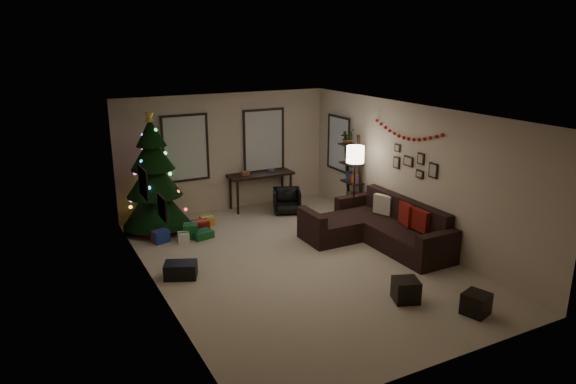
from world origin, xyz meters
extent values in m
plane|color=tan|center=(0.00, 0.00, 0.00)|extent=(7.00, 7.00, 0.00)
plane|color=white|center=(0.00, 0.00, 2.70)|extent=(7.00, 7.00, 0.00)
plane|color=#C9B399|center=(0.00, 3.50, 1.35)|extent=(5.00, 0.00, 5.00)
plane|color=#C9B399|center=(0.00, -3.50, 1.35)|extent=(5.00, 0.00, 5.00)
plane|color=#C9B399|center=(-2.50, 0.00, 1.35)|extent=(0.00, 7.00, 7.00)
plane|color=#C9B399|center=(2.50, 0.00, 1.35)|extent=(0.00, 7.00, 7.00)
cube|color=#728CB2|center=(-0.95, 3.47, 1.55)|extent=(0.94, 0.02, 1.35)
cube|color=beige|center=(-0.95, 3.47, 1.55)|extent=(0.94, 0.03, 1.35)
cube|color=#728CB2|center=(0.95, 3.47, 1.55)|extent=(0.94, 0.02, 1.35)
cube|color=beige|center=(0.95, 3.47, 1.55)|extent=(0.94, 0.03, 1.35)
cube|color=#728CB2|center=(2.47, 2.55, 1.50)|extent=(0.05, 0.27, 1.17)
cube|color=beige|center=(2.47, 2.55, 1.50)|extent=(0.05, 0.45, 1.17)
cylinder|color=black|center=(-1.83, 2.83, 0.15)|extent=(0.10, 0.10, 0.30)
cone|color=black|center=(-1.83, 2.83, 0.61)|extent=(1.38, 1.38, 0.96)
cone|color=black|center=(-1.83, 2.83, 1.16)|extent=(1.13, 1.13, 0.81)
cone|color=black|center=(-1.83, 2.83, 1.67)|extent=(0.89, 0.89, 0.71)
cone|color=black|center=(-1.83, 2.83, 2.07)|extent=(0.61, 0.61, 0.56)
cylinder|color=maroon|center=(-1.83, 2.83, 0.02)|extent=(1.11, 1.11, 0.04)
cube|color=maroon|center=(-1.05, 2.35, 0.11)|extent=(0.35, 0.28, 0.22)
cube|color=#14591E|center=(-1.35, 2.05, 0.15)|extent=(0.28, 0.25, 0.30)
cube|color=gold|center=(-0.80, 2.65, 0.09)|extent=(0.25, 0.30, 0.18)
cube|color=navy|center=(-1.95, 2.10, 0.12)|extent=(0.30, 0.22, 0.25)
cube|color=silver|center=(-1.55, 1.90, 0.10)|extent=(0.22, 0.22, 0.20)
cube|color=maroon|center=(-2.05, 2.55, 0.14)|extent=(0.26, 0.26, 0.28)
cube|color=#14591E|center=(-1.15, 1.95, 0.07)|extent=(0.40, 0.30, 0.15)
cube|color=gold|center=(-1.70, 2.89, 0.08)|extent=(0.23, 0.26, 0.16)
cube|color=black|center=(2.03, -0.06, 0.21)|extent=(0.88, 2.35, 0.41)
cube|color=black|center=(2.37, -0.06, 0.64)|extent=(0.20, 2.35, 0.46)
cube|color=black|center=(2.03, -1.33, 0.32)|extent=(0.88, 0.20, 0.65)
cube|color=black|center=(2.03, 1.22, 0.32)|extent=(0.88, 0.20, 0.65)
cube|color=black|center=(1.17, 0.68, 0.21)|extent=(0.83, 0.88, 0.41)
cube|color=black|center=(0.67, 0.68, 0.32)|extent=(0.18, 0.88, 0.65)
cube|color=maroon|center=(2.21, -0.66, 0.64)|extent=(0.12, 0.40, 0.40)
cube|color=maroon|center=(2.21, -0.25, 0.64)|extent=(0.21, 0.43, 0.42)
cube|color=beige|center=(2.21, 0.47, 0.63)|extent=(0.25, 0.41, 0.39)
cube|color=black|center=(0.77, -2.02, 0.18)|extent=(0.48, 0.48, 0.35)
cube|color=black|center=(1.41, -2.81, 0.16)|extent=(0.43, 0.43, 0.33)
cube|color=black|center=(0.75, 3.22, 0.81)|extent=(1.55, 0.55, 0.06)
cylinder|color=black|center=(0.07, 3.00, 0.39)|extent=(0.06, 0.06, 0.77)
cylinder|color=black|center=(0.07, 3.44, 0.39)|extent=(0.06, 0.06, 0.77)
cylinder|color=black|center=(1.43, 3.00, 0.39)|extent=(0.06, 0.06, 0.77)
cylinder|color=black|center=(1.43, 3.44, 0.39)|extent=(0.06, 0.06, 0.77)
imported|color=black|center=(1.10, 2.57, 0.29)|extent=(0.72, 0.70, 0.57)
cube|color=black|center=(2.32, 1.44, 0.95)|extent=(0.05, 0.05, 1.91)
cube|color=black|center=(2.32, 1.95, 0.95)|extent=(0.05, 0.05, 1.91)
cube|color=black|center=(2.29, 1.70, 0.37)|extent=(0.30, 0.53, 0.03)
cube|color=black|center=(2.29, 1.70, 0.79)|extent=(0.30, 0.53, 0.03)
cube|color=black|center=(2.29, 1.70, 1.22)|extent=(0.30, 0.53, 0.03)
cube|color=black|center=(2.29, 1.70, 1.64)|extent=(0.30, 0.53, 0.03)
imported|color=#4C4C4C|center=(2.30, 1.97, 1.81)|extent=(0.57, 0.57, 0.48)
cylinder|color=black|center=(1.95, 1.13, 0.02)|extent=(0.30, 0.30, 0.03)
cylinder|color=black|center=(1.95, 1.13, 0.76)|extent=(0.03, 0.03, 1.46)
cylinder|color=white|center=(1.95, 1.13, 1.57)|extent=(0.37, 0.37, 0.35)
cube|color=black|center=(-2.48, 0.76, 1.62)|extent=(0.04, 0.60, 0.50)
cube|color=tan|center=(-2.48, 0.76, 1.62)|extent=(0.01, 0.54, 0.45)
cube|color=black|center=(-2.48, -0.41, 1.53)|extent=(0.04, 0.45, 0.35)
cube|color=#C9B399|center=(-2.48, -0.41, 1.53)|extent=(0.01, 0.41, 0.31)
cube|color=black|center=(2.48, -0.60, 1.55)|extent=(0.03, 0.22, 0.28)
cube|color=black|center=(2.48, -0.25, 1.70)|extent=(0.03, 0.18, 0.22)
cube|color=black|center=(2.48, -0.25, 1.40)|extent=(0.03, 0.20, 0.16)
cube|color=black|center=(2.48, 0.10, 1.58)|extent=(0.03, 0.26, 0.20)
cube|color=black|center=(2.48, 0.45, 1.48)|extent=(0.03, 0.18, 0.24)
cube|color=black|center=(2.48, 0.45, 1.78)|extent=(0.03, 0.16, 0.16)
cube|color=#990F0C|center=(-0.15, 3.55, 1.40)|extent=(0.14, 0.04, 0.30)
cube|color=white|center=(-0.15, 3.55, 1.55)|extent=(0.16, 0.05, 0.08)
cube|color=#990F0C|center=(-0.08, 3.55, 1.27)|extent=(0.10, 0.04, 0.08)
cube|color=#990F0C|center=(0.18, 3.58, 1.36)|extent=(0.14, 0.04, 0.30)
cube|color=white|center=(0.18, 3.58, 1.51)|extent=(0.16, 0.05, 0.08)
cube|color=#990F0C|center=(0.25, 3.58, 1.23)|extent=(0.10, 0.04, 0.08)
cube|color=black|center=(-2.06, 0.37, 0.13)|extent=(0.63, 0.54, 0.27)
camera|label=1|loc=(-4.21, -7.64, 3.90)|focal=32.80mm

